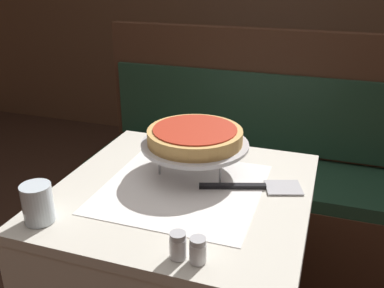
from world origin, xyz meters
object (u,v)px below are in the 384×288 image
Objects in this scene: salt_shaker at (178,245)px; napkin_holder at (211,135)px; pepper_shaker at (198,250)px; deep_dish_pizza at (195,136)px; condiment_caddy at (244,61)px; booth_bench at (266,194)px; pizza_server at (255,187)px; water_glass_near at (38,203)px; pizza_pan_stand at (195,146)px; dining_table_rear at (249,82)px; dining_table_front at (183,220)px.

salt_shaker is 0.64× the size of napkin_holder.
salt_shaker is 1.05× the size of pepper_shaker.
deep_dish_pizza is at bearing 109.20° from pepper_shaker.
booth_bench is at bearing -68.05° from condiment_caddy.
pizza_server is 0.61m from water_glass_near.
condiment_caddy is at bearing 96.30° from pizza_pan_stand.
condiment_caddy reaches higher than deep_dish_pizza.
pepper_shaker is 1.89m from condiment_caddy.
water_glass_near is at bearing 176.52° from salt_shaker.
salt_shaker is (-0.04, -1.13, 0.48)m from booth_bench.
pizza_server reaches higher than dining_table_rear.
condiment_caddy is (0.13, 1.84, -0.01)m from water_glass_near.
pizza_pan_stand is 0.44m from salt_shaker.
dining_table_rear is 12.62× the size of pepper_shaker.
deep_dish_pizza is 2.96× the size of napkin_holder.
pizza_pan_stand is at bearing -87.75° from napkin_holder.
dining_table_rear is at bearing 95.17° from deep_dish_pizza.
dining_table_rear is at bearing 94.78° from dining_table_front.
pizza_server reaches higher than dining_table_front.
water_glass_near reaches higher than salt_shaker.
water_glass_near is 1.69× the size of pepper_shaker.
condiment_caddy is (-0.16, 1.44, -0.08)m from deep_dish_pizza.
salt_shaker is 0.64m from napkin_holder.
condiment_caddy is at bearing -101.61° from dining_table_rear.
pizza_pan_stand is 5.25× the size of salt_shaker.
napkin_holder is at bearing 129.40° from pizza_server.
pepper_shaker is at bearing -3.11° from water_glass_near.
deep_dish_pizza is 1.45m from condiment_caddy.
salt_shaker is at bearing -82.09° from condiment_caddy.
pizza_pan_stand is 0.45m from pepper_shaker.
deep_dish_pizza is at bearing 53.96° from water_glass_near.
dining_table_rear is 1.99m from pepper_shaker.
water_glass_near reaches higher than pepper_shaker.
napkin_holder reaches higher than pepper_shaker.
pizza_pan_stand is (0.14, -1.54, 0.20)m from dining_table_rear.
pizza_server is 3.04× the size of napkin_holder.
pizza_pan_stand is (0.00, 0.12, 0.20)m from dining_table_front.
pepper_shaker is (0.05, 0.00, -0.00)m from salt_shaker.
dining_table_rear is 1.95m from water_glass_near.
napkin_holder reaches higher than dining_table_rear.
booth_bench reaches higher than napkin_holder.
condiment_caddy is at bearing 85.92° from water_glass_near.
napkin_holder is (-0.11, 0.63, 0.01)m from salt_shaker.
dining_table_rear is at bearing 85.54° from water_glass_near.
dining_table_rear is 0.44× the size of booth_bench.
deep_dish_pizza is 0.98× the size of pizza_server.
booth_bench reaches higher than pepper_shaker.
condiment_caddy reaches higher than napkin_holder.
dining_table_front is 0.37m from pepper_shaker.
salt_shaker reaches higher than pizza_server.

